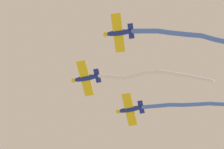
% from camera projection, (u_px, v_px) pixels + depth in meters
% --- Properties ---
extents(airplane_lead, '(7.23, 6.14, 1.93)m').
position_uv_depth(airplane_lead, '(86.00, 78.00, 86.74)').
color(airplane_lead, navy).
extents(smoke_trail_lead, '(9.18, 20.56, 2.31)m').
position_uv_depth(smoke_trail_lead, '(156.00, 76.00, 85.56)').
color(smoke_trail_lead, white).
extents(airplane_left_wing, '(7.43, 5.97, 1.93)m').
position_uv_depth(airplane_left_wing, '(118.00, 33.00, 82.49)').
color(airplane_left_wing, navy).
extents(smoke_trail_left_wing, '(6.83, 17.10, 3.45)m').
position_uv_depth(smoke_trail_left_wing, '(181.00, 35.00, 81.40)').
color(smoke_trail_left_wing, '#4C75DB').
extents(airplane_right_wing, '(7.21, 6.16, 1.93)m').
position_uv_depth(airplane_right_wing, '(130.00, 109.00, 90.28)').
color(airplane_right_wing, navy).
extents(smoke_trail_right_wing, '(7.46, 15.92, 2.10)m').
position_uv_depth(smoke_trail_right_wing, '(184.00, 105.00, 90.35)').
color(smoke_trail_right_wing, '#4C75DB').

